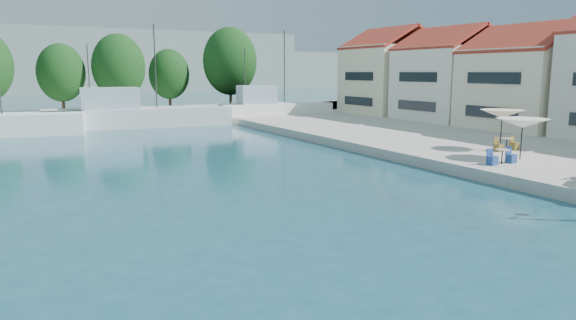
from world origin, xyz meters
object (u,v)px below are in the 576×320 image
trawler_04 (271,110)px  umbrella_cream (502,114)px  umbrella_white (523,123)px  trawler_03 (134,116)px

trawler_04 → umbrella_cream: size_ratio=5.12×
trawler_04 → umbrella_cream: (0.83, -30.31, 1.71)m
trawler_04 → umbrella_white: bearing=-86.2°
trawler_04 → umbrella_white: (-1.09, -33.23, 1.50)m
umbrella_cream → umbrella_white: bearing=-123.2°
trawler_03 → umbrella_white: 35.57m
trawler_04 → umbrella_cream: trawler_04 is taller
trawler_04 → umbrella_cream: 30.37m
trawler_03 → trawler_04: size_ratio=1.33×
umbrella_white → umbrella_cream: umbrella_cream is taller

